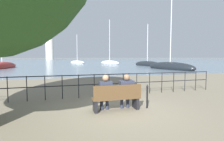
{
  "coord_description": "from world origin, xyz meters",
  "views": [
    {
      "loc": [
        -1.79,
        -5.61,
        1.81
      ],
      "look_at": [
        0.0,
        0.5,
        1.33
      ],
      "focal_mm": 28.0,
      "sensor_mm": 36.0,
      "label": 1
    }
  ],
  "objects_px": {
    "closed_umbrella": "(147,95)",
    "sailboat_0": "(77,62)",
    "seated_person_left": "(105,91)",
    "sailboat_3": "(2,66)",
    "sailboat_5": "(170,67)",
    "harbor_lighthouse": "(50,48)",
    "seated_person_right": "(126,90)",
    "sailboat_2": "(110,63)",
    "sailboat_1": "(147,64)",
    "park_bench": "(117,98)"
  },
  "relations": [
    {
      "from": "closed_umbrella",
      "to": "sailboat_0",
      "type": "distance_m",
      "value": 46.7
    },
    {
      "from": "seated_person_left",
      "to": "sailboat_3",
      "type": "xyz_separation_m",
      "value": [
        -10.5,
        26.31,
        -0.33
      ]
    },
    {
      "from": "sailboat_5",
      "to": "harbor_lighthouse",
      "type": "xyz_separation_m",
      "value": [
        -24.01,
        120.79,
        8.54
      ]
    },
    {
      "from": "seated_person_right",
      "to": "sailboat_2",
      "type": "height_order",
      "value": "sailboat_2"
    },
    {
      "from": "seated_person_right",
      "to": "sailboat_5",
      "type": "xyz_separation_m",
      "value": [
        13.66,
        17.17,
        -0.32
      ]
    },
    {
      "from": "seated_person_left",
      "to": "seated_person_right",
      "type": "distance_m",
      "value": 0.75
    },
    {
      "from": "sailboat_1",
      "to": "harbor_lighthouse",
      "type": "relative_size",
      "value": 0.48
    },
    {
      "from": "sailboat_0",
      "to": "harbor_lighthouse",
      "type": "xyz_separation_m",
      "value": [
        -12.8,
        91.37,
        8.61
      ]
    },
    {
      "from": "closed_umbrella",
      "to": "seated_person_left",
      "type": "bearing_deg",
      "value": 176.43
    },
    {
      "from": "closed_umbrella",
      "to": "seated_person_right",
      "type": "bearing_deg",
      "value": 173.07
    },
    {
      "from": "seated_person_right",
      "to": "harbor_lighthouse",
      "type": "distance_m",
      "value": 138.59
    },
    {
      "from": "seated_person_left",
      "to": "sailboat_0",
      "type": "relative_size",
      "value": 0.14
    },
    {
      "from": "park_bench",
      "to": "seated_person_right",
      "type": "distance_m",
      "value": 0.46
    },
    {
      "from": "seated_person_right",
      "to": "sailboat_3",
      "type": "distance_m",
      "value": 28.62
    },
    {
      "from": "harbor_lighthouse",
      "to": "closed_umbrella",
      "type": "bearing_deg",
      "value": -85.4
    },
    {
      "from": "sailboat_2",
      "to": "sailboat_3",
      "type": "distance_m",
      "value": 25.06
    },
    {
      "from": "seated_person_left",
      "to": "sailboat_2",
      "type": "xyz_separation_m",
      "value": [
        11.04,
        39.13,
        -0.34
      ]
    },
    {
      "from": "seated_person_right",
      "to": "sailboat_3",
      "type": "height_order",
      "value": "sailboat_3"
    },
    {
      "from": "sailboat_0",
      "to": "sailboat_1",
      "type": "relative_size",
      "value": 0.96
    },
    {
      "from": "seated_person_left",
      "to": "sailboat_0",
      "type": "bearing_deg",
      "value": 86.07
    },
    {
      "from": "seated_person_right",
      "to": "seated_person_left",
      "type": "bearing_deg",
      "value": 179.87
    },
    {
      "from": "seated_person_right",
      "to": "sailboat_3",
      "type": "xyz_separation_m",
      "value": [
        -11.25,
        26.31,
        -0.32
      ]
    },
    {
      "from": "sailboat_0",
      "to": "sailboat_2",
      "type": "bearing_deg",
      "value": -64.25
    },
    {
      "from": "seated_person_right",
      "to": "sailboat_2",
      "type": "bearing_deg",
      "value": 75.27
    },
    {
      "from": "seated_person_left",
      "to": "sailboat_2",
      "type": "height_order",
      "value": "sailboat_2"
    },
    {
      "from": "park_bench",
      "to": "sailboat_2",
      "type": "height_order",
      "value": "sailboat_2"
    },
    {
      "from": "seated_person_left",
      "to": "closed_umbrella",
      "type": "relative_size",
      "value": 1.43
    },
    {
      "from": "closed_umbrella",
      "to": "sailboat_2",
      "type": "bearing_deg",
      "value": 76.35
    },
    {
      "from": "harbor_lighthouse",
      "to": "seated_person_right",
      "type": "bearing_deg",
      "value": -85.71
    },
    {
      "from": "sailboat_2",
      "to": "closed_umbrella",
      "type": "bearing_deg",
      "value": -126.1
    },
    {
      "from": "seated_person_left",
      "to": "sailboat_3",
      "type": "relative_size",
      "value": 0.11
    },
    {
      "from": "sailboat_3",
      "to": "sailboat_2",
      "type": "bearing_deg",
      "value": 41.89
    },
    {
      "from": "park_bench",
      "to": "harbor_lighthouse",
      "type": "distance_m",
      "value": 138.65
    },
    {
      "from": "seated_person_left",
      "to": "harbor_lighthouse",
      "type": "bearing_deg",
      "value": 93.98
    },
    {
      "from": "seated_person_right",
      "to": "sailboat_1",
      "type": "distance_m",
      "value": 31.55
    },
    {
      "from": "park_bench",
      "to": "closed_umbrella",
      "type": "relative_size",
      "value": 1.91
    },
    {
      "from": "closed_umbrella",
      "to": "sailboat_2",
      "type": "relative_size",
      "value": 0.07
    },
    {
      "from": "sailboat_2",
      "to": "sailboat_5",
      "type": "xyz_separation_m",
      "value": [
        3.37,
        -21.96,
        0.01
      ]
    },
    {
      "from": "sailboat_3",
      "to": "sailboat_5",
      "type": "distance_m",
      "value": 26.53
    },
    {
      "from": "harbor_lighthouse",
      "to": "sailboat_0",
      "type": "bearing_deg",
      "value": -82.03
    },
    {
      "from": "park_bench",
      "to": "sailboat_2",
      "type": "relative_size",
      "value": 0.14
    },
    {
      "from": "sailboat_0",
      "to": "harbor_lighthouse",
      "type": "distance_m",
      "value": 92.67
    },
    {
      "from": "sailboat_2",
      "to": "harbor_lighthouse",
      "type": "relative_size",
      "value": 0.63
    },
    {
      "from": "seated_person_right",
      "to": "sailboat_5",
      "type": "relative_size",
      "value": 0.11
    },
    {
      "from": "seated_person_left",
      "to": "sailboat_1",
      "type": "relative_size",
      "value": 0.14
    },
    {
      "from": "seated_person_right",
      "to": "sailboat_0",
      "type": "xyz_separation_m",
      "value": [
        2.45,
        46.58,
        -0.39
      ]
    },
    {
      "from": "sailboat_1",
      "to": "sailboat_2",
      "type": "xyz_separation_m",
      "value": [
        -5.03,
        11.55,
        0.01
      ]
    },
    {
      "from": "closed_umbrella",
      "to": "sailboat_2",
      "type": "distance_m",
      "value": 40.36
    },
    {
      "from": "sailboat_0",
      "to": "harbor_lighthouse",
      "type": "bearing_deg",
      "value": 77.29
    },
    {
      "from": "seated_person_right",
      "to": "sailboat_0",
      "type": "height_order",
      "value": "sailboat_0"
    }
  ]
}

